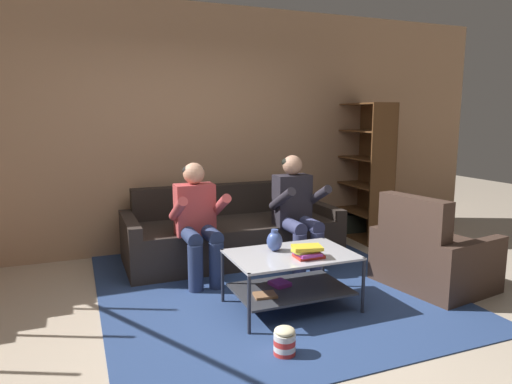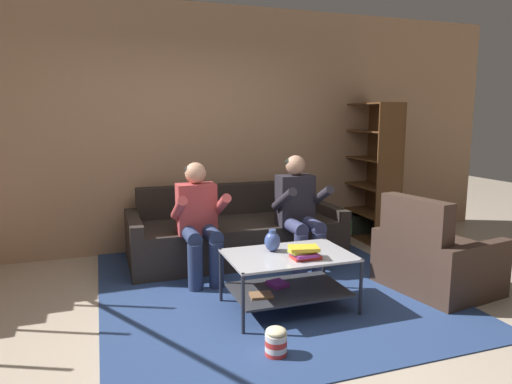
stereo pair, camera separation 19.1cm
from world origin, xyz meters
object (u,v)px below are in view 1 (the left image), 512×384
at_px(armchair, 432,257).
at_px(bookshelf, 366,178).
at_px(person_seated_left, 198,217).
at_px(vase, 275,241).
at_px(couch, 231,234).
at_px(coffee_table, 290,272).
at_px(popcorn_tub, 285,341).
at_px(book_stack, 308,252).
at_px(person_seated_right, 297,207).

bearing_deg(armchair, bookshelf, 74.83).
bearing_deg(person_seated_left, vase, -60.19).
xyz_separation_m(couch, armchair, (1.47, -1.54, 0.01)).
bearing_deg(armchair, vase, 173.72).
distance_m(couch, armchair, 2.13).
height_order(coffee_table, bookshelf, bookshelf).
bearing_deg(bookshelf, coffee_table, -138.42).
xyz_separation_m(person_seated_left, popcorn_tub, (0.17, -1.61, -0.54)).
bearing_deg(popcorn_tub, book_stack, 49.72).
relative_size(book_stack, bookshelf, 0.15).
distance_m(book_stack, bookshelf, 2.65).
bearing_deg(person_seated_right, popcorn_tub, -119.09).
xyz_separation_m(bookshelf, popcorn_tub, (-2.31, -2.41, -0.69)).
relative_size(person_seated_left, armchair, 1.11).
relative_size(bookshelf, popcorn_tub, 8.69).
height_order(armchair, popcorn_tub, armchair).
relative_size(coffee_table, popcorn_tub, 5.03).
height_order(person_seated_left, coffee_table, person_seated_left).
xyz_separation_m(couch, vase, (-0.08, -1.37, 0.29)).
height_order(person_seated_left, vase, person_seated_left).
height_order(person_seated_right, book_stack, person_seated_right).
xyz_separation_m(vase, book_stack, (0.17, -0.27, -0.04)).
distance_m(armchair, popcorn_tub, 1.95).
bearing_deg(bookshelf, person_seated_right, -150.67).
xyz_separation_m(coffee_table, armchair, (1.46, -0.04, -0.03)).
bearing_deg(book_stack, couch, 93.18).
relative_size(couch, bookshelf, 1.34).
distance_m(couch, popcorn_tub, 2.22).
bearing_deg(person_seated_right, bookshelf, 29.33).
bearing_deg(vase, bookshelf, 38.20).
relative_size(person_seated_left, vase, 6.25).
height_order(person_seated_right, armchair, person_seated_right).
bearing_deg(popcorn_tub, bookshelf, 46.12).
bearing_deg(book_stack, person_seated_left, 120.28).
distance_m(coffee_table, vase, 0.29).
distance_m(person_seated_left, book_stack, 1.25).
distance_m(couch, bookshelf, 2.03).
height_order(coffee_table, popcorn_tub, coffee_table).
height_order(coffee_table, book_stack, book_stack).
height_order(coffee_table, armchair, armchair).
height_order(person_seated_right, popcorn_tub, person_seated_right).
bearing_deg(bookshelf, vase, -141.80).
bearing_deg(book_stack, bookshelf, 45.17).
relative_size(person_seated_right, bookshelf, 0.68).
distance_m(person_seated_right, armchair, 1.40).
xyz_separation_m(person_seated_right, bookshelf, (1.42, 0.80, 0.13)).
bearing_deg(coffee_table, book_stack, -61.46).
xyz_separation_m(person_seated_right, popcorn_tub, (-0.90, -1.61, -0.55)).
bearing_deg(person_seated_left, popcorn_tub, -83.88).
relative_size(person_seated_left, book_stack, 4.41).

